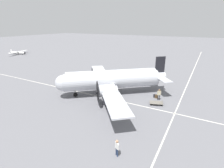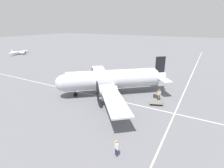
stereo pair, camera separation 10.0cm
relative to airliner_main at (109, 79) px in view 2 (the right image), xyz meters
name	(u,v)px [view 2 (the right image)]	position (x,y,z in m)	size (l,w,h in m)	color
ground_plane	(112,94)	(-0.35, -0.30, -2.63)	(300.00, 300.00, 0.00)	slate
apron_line_eastwest	(106,98)	(-0.35, 1.69, -2.63)	(120.00, 0.16, 0.01)	silver
apron_line_northsouth	(177,108)	(-11.02, -0.30, -2.63)	(0.16, 120.00, 0.01)	silver
airliner_main	(109,79)	(0.00, 0.00, 0.00)	(18.80, 19.81, 6.13)	silver
crew_foreground	(116,146)	(-7.86, 12.42, -1.59)	(0.50, 0.37, 1.70)	navy
passenger_boarding	(159,94)	(-7.98, -1.61, -1.52)	(0.51, 0.42, 1.81)	#2D2D33
suitcase_near_door	(156,97)	(-7.47, -2.13, -2.33)	(0.45, 0.17, 0.63)	#47331E
suitcase_upright_spare	(154,96)	(-7.14, -2.26, -2.35)	(0.37, 0.13, 0.60)	#232328
baggage_cart	(156,103)	(-8.09, 0.13, -2.35)	(2.18, 1.75, 0.56)	#6B665B
light_aircraft_distant	(19,52)	(50.88, -17.97, -1.85)	(6.94, 9.16, 1.81)	white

